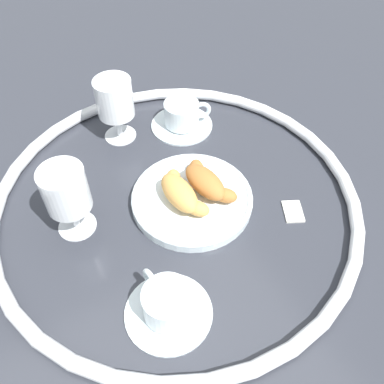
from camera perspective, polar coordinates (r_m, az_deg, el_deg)
ground_plane at (r=0.79m, az=-2.19°, el=-1.48°), size 2.20×2.20×0.00m
table_chrome_rim at (r=0.78m, az=-2.22°, el=-0.92°), size 0.68×0.68×0.02m
pastry_plate at (r=0.78m, az=0.00°, el=-0.90°), size 0.23×0.23×0.02m
croissant_large at (r=0.75m, az=-1.62°, el=-0.16°), size 0.14×0.06×0.04m
croissant_small at (r=0.77m, az=1.97°, el=1.39°), size 0.14×0.07×0.04m
coffee_cup_near at (r=0.65m, az=-3.38°, el=-15.16°), size 0.14×0.14×0.06m
coffee_cup_far at (r=0.93m, az=-1.34°, el=10.25°), size 0.14×0.14×0.06m
juice_glass_left at (r=0.88m, az=-10.51°, el=12.24°), size 0.08×0.08×0.14m
juice_glass_right at (r=0.71m, az=-16.85°, el=0.09°), size 0.08×0.08×0.14m
sugar_packet at (r=0.79m, az=13.64°, el=-2.51°), size 0.06×0.05×0.01m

